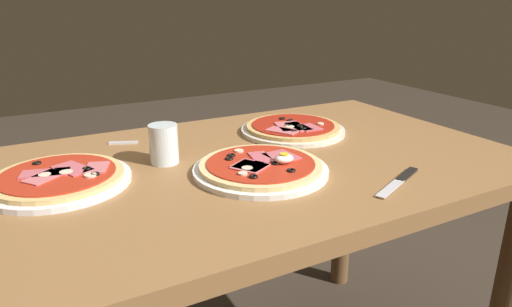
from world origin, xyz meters
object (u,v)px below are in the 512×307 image
Objects in this scene: pizza_foreground at (261,168)px; knife at (400,180)px; dining_table at (254,201)px; pizza_across_right at (293,129)px; water_glass_near at (164,146)px; pizza_across_left at (58,179)px; fork at (134,142)px.

pizza_foreground reaches higher than knife.
pizza_across_right is (0.20, 0.14, 0.13)m from dining_table.
pizza_foreground is 0.24m from water_glass_near.
water_glass_near reaches higher than dining_table.
pizza_across_left is 0.72m from knife.
pizza_across_right is 1.61× the size of knife.
dining_table is 0.26m from water_glass_near.
pizza_across_right is 0.42m from knife.
pizza_foreground is at bearing -19.82° from pizza_across_left.
pizza_across_right is (0.64, 0.08, 0.00)m from pizza_across_left.
knife is (0.43, -0.53, 0.00)m from fork.
fork is 0.69m from knife.
pizza_across_right is at bearing 9.25° from water_glass_near.
fork is 0.81× the size of knife.
water_glass_near is 0.50× the size of knife.
pizza_across_left is 1.00× the size of pizza_across_right.
pizza_across_right is 0.41m from water_glass_near.
pizza_across_left is 0.29m from fork.
dining_table is at bearing 71.63° from pizza_foreground.
pizza_foreground is 0.43m from pizza_across_left.
dining_table is 0.46m from pizza_across_left.
fork is at bearing 130.73° from dining_table.
knife is at bearing -27.21° from pizza_across_left.
dining_table is 8.47× the size of fork.
pizza_foreground is 1.02× the size of pizza_across_left.
knife reaches higher than fork.
water_glass_near is at bearing 4.64° from pizza_across_left.
pizza_foreground is at bearing 142.19° from knife.
knife is at bearing -52.57° from dining_table.
pizza_foreground is at bearing -44.35° from water_glass_near.
water_glass_near is (0.24, 0.02, 0.03)m from pizza_across_left.
dining_table is 0.28m from pizza_across_right.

